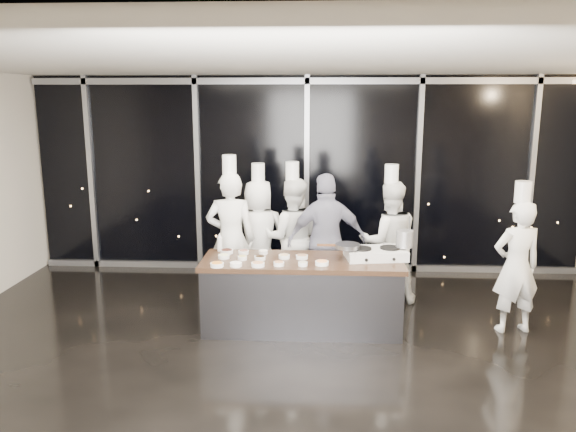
# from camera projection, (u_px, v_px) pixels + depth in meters

# --- Properties ---
(ground) EXTENTS (9.00, 9.00, 0.00)m
(ground) POSITION_uv_depth(u_px,v_px,m) (299.00, 361.00, 6.18)
(ground) COLOR black
(ground) RESTS_ON ground
(room_shell) EXTENTS (9.02, 7.02, 3.21)m
(room_shell) POSITION_uv_depth(u_px,v_px,m) (318.00, 158.00, 5.71)
(room_shell) COLOR beige
(room_shell) RESTS_ON ground
(window_wall) EXTENTS (8.90, 0.11, 3.20)m
(window_wall) POSITION_uv_depth(u_px,v_px,m) (307.00, 175.00, 9.20)
(window_wall) COLOR black
(window_wall) RESTS_ON ground
(demo_counter) EXTENTS (2.46, 0.86, 0.90)m
(demo_counter) POSITION_uv_depth(u_px,v_px,m) (302.00, 294.00, 6.97)
(demo_counter) COLOR #333237
(demo_counter) RESTS_ON ground
(stove) EXTENTS (0.78, 0.54, 0.14)m
(stove) POSITION_uv_depth(u_px,v_px,m) (376.00, 253.00, 6.91)
(stove) COLOR silver
(stove) RESTS_ON demo_counter
(frying_pan) EXTENTS (0.55, 0.34, 0.05)m
(frying_pan) POSITION_uv_depth(u_px,v_px,m) (347.00, 246.00, 6.86)
(frying_pan) COLOR slate
(frying_pan) RESTS_ON stove
(stock_pot) EXTENTS (0.23, 0.23, 0.21)m
(stock_pot) POSITION_uv_depth(u_px,v_px,m) (405.00, 239.00, 6.90)
(stock_pot) COLOR #B2B2B4
(stock_pot) RESTS_ON stove
(prep_bowls) EXTENTS (1.39, 0.74, 0.05)m
(prep_bowls) POSITION_uv_depth(u_px,v_px,m) (260.00, 259.00, 6.81)
(prep_bowls) COLOR white
(prep_bowls) RESTS_ON demo_counter
(squeeze_bottle) EXTENTS (0.07, 0.07, 0.24)m
(squeeze_bottle) POSITION_uv_depth(u_px,v_px,m) (220.00, 242.00, 7.24)
(squeeze_bottle) COLOR silver
(squeeze_bottle) RESTS_ON demo_counter
(chef_far_left) EXTENTS (0.70, 0.47, 2.09)m
(chef_far_left) POSITION_uv_depth(u_px,v_px,m) (231.00, 238.00, 7.73)
(chef_far_left) COLOR white
(chef_far_left) RESTS_ON ground
(chef_left) EXTENTS (0.91, 0.67, 1.93)m
(chef_left) POSITION_uv_depth(u_px,v_px,m) (259.00, 236.00, 8.18)
(chef_left) COLOR white
(chef_left) RESTS_ON ground
(chef_center) EXTENTS (0.88, 0.70, 1.97)m
(chef_center) POSITION_uv_depth(u_px,v_px,m) (292.00, 237.00, 8.06)
(chef_center) COLOR white
(chef_center) RESTS_ON ground
(guest) EXTENTS (1.15, 0.66, 1.85)m
(guest) POSITION_uv_depth(u_px,v_px,m) (327.00, 241.00, 7.68)
(guest) COLOR #16173C
(guest) RESTS_ON ground
(chef_right) EXTENTS (0.89, 0.73, 1.96)m
(chef_right) POSITION_uv_depth(u_px,v_px,m) (389.00, 241.00, 7.85)
(chef_right) COLOR white
(chef_right) RESTS_ON ground
(chef_side) EXTENTS (0.66, 0.50, 1.88)m
(chef_side) POSITION_uv_depth(u_px,v_px,m) (517.00, 265.00, 6.82)
(chef_side) COLOR white
(chef_side) RESTS_ON ground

